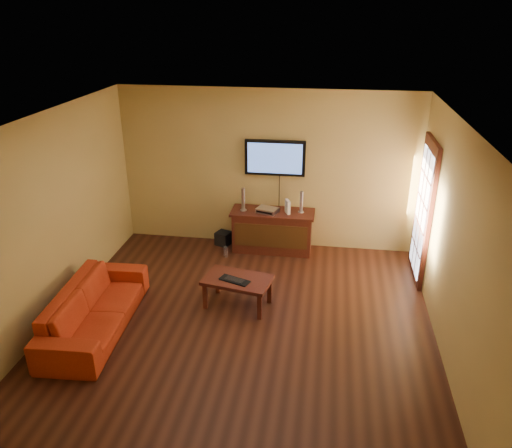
% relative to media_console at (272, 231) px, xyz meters
% --- Properties ---
extents(ground_plane, '(5.00, 5.00, 0.00)m').
position_rel_media_console_xyz_m(ground_plane, '(-0.13, -2.23, -0.36)').
color(ground_plane, black).
rests_on(ground_plane, ground).
extents(room_walls, '(5.00, 5.00, 5.00)m').
position_rel_media_console_xyz_m(room_walls, '(-0.13, -1.60, 1.33)').
color(room_walls, tan).
rests_on(room_walls, ground).
extents(french_door, '(0.07, 1.02, 2.22)m').
position_rel_media_console_xyz_m(french_door, '(2.32, -0.53, 0.69)').
color(french_door, '#3C140D').
rests_on(french_door, ground).
extents(media_console, '(1.40, 0.53, 0.71)m').
position_rel_media_console_xyz_m(media_console, '(0.00, 0.00, 0.00)').
color(media_console, '#3C140D').
rests_on(media_console, ground).
extents(television, '(1.00, 0.08, 0.59)m').
position_rel_media_console_xyz_m(television, '(-0.00, 0.23, 1.22)').
color(television, black).
rests_on(television, ground).
extents(coffee_table, '(1.01, 0.72, 0.43)m').
position_rel_media_console_xyz_m(coffee_table, '(-0.27, -1.81, 0.01)').
color(coffee_table, '#3C140D').
rests_on(coffee_table, ground).
extents(sofa, '(0.70, 2.07, 0.80)m').
position_rel_media_console_xyz_m(sofa, '(-1.99, -2.61, 0.04)').
color(sofa, '#B12F13').
rests_on(sofa, ground).
extents(speaker_left, '(0.11, 0.11, 0.40)m').
position_rel_media_console_xyz_m(speaker_left, '(-0.49, -0.02, 0.54)').
color(speaker_left, silver).
rests_on(speaker_left, media_console).
extents(speaker_right, '(0.10, 0.10, 0.37)m').
position_rel_media_console_xyz_m(speaker_right, '(0.47, 0.04, 0.52)').
color(speaker_right, silver).
rests_on(speaker_right, media_console).
extents(av_receiver, '(0.40, 0.34, 0.08)m').
position_rel_media_console_xyz_m(av_receiver, '(-0.08, -0.05, 0.39)').
color(av_receiver, silver).
rests_on(av_receiver, media_console).
extents(game_console, '(0.11, 0.17, 0.23)m').
position_rel_media_console_xyz_m(game_console, '(0.25, -0.03, 0.47)').
color(game_console, white).
rests_on(game_console, media_console).
extents(subwoofer, '(0.30, 0.30, 0.23)m').
position_rel_media_console_xyz_m(subwoofer, '(-0.88, 0.08, -0.24)').
color(subwoofer, black).
rests_on(subwoofer, ground).
extents(bottle, '(0.07, 0.07, 0.21)m').
position_rel_media_console_xyz_m(bottle, '(-0.74, -0.39, -0.26)').
color(bottle, white).
rests_on(bottle, ground).
extents(keyboard, '(0.45, 0.30, 0.03)m').
position_rel_media_console_xyz_m(keyboard, '(-0.30, -1.88, 0.08)').
color(keyboard, black).
rests_on(keyboard, coffee_table).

